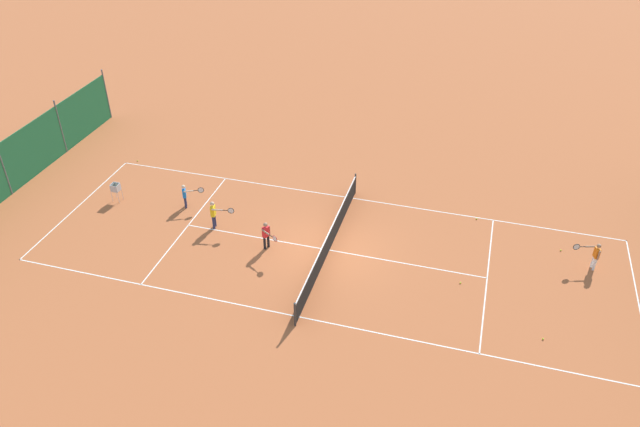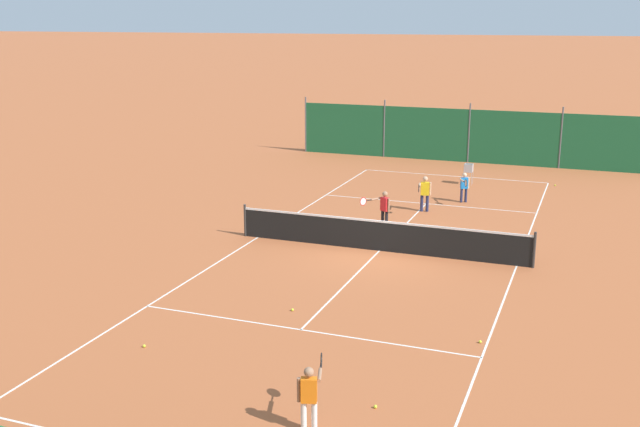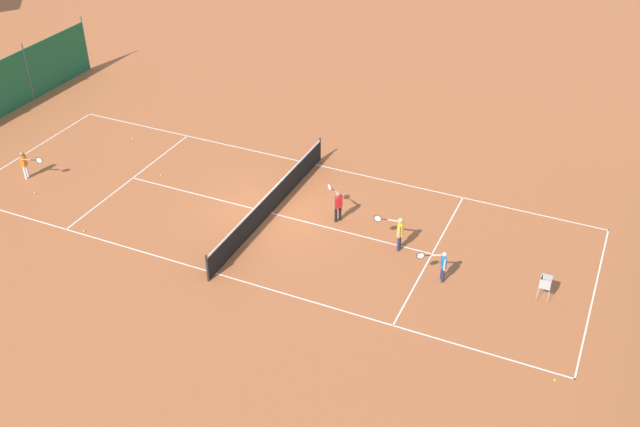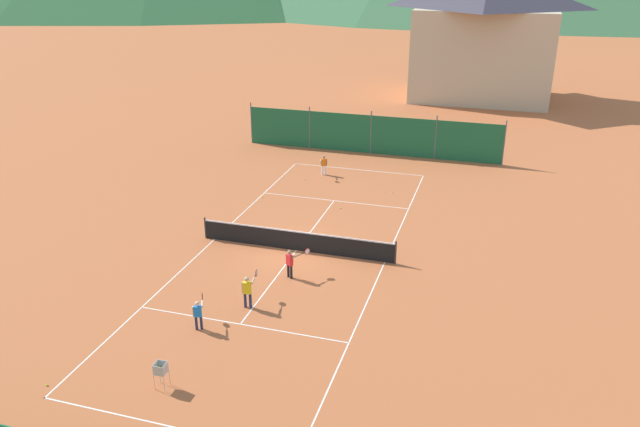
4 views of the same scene
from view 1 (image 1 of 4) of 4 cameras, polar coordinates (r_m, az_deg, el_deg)
The scene contains 14 objects.
ground_plane at distance 25.83m, azimuth 0.85°, elevation -3.36°, with size 600.00×600.00×0.00m, color #B25B33.
court_line_markings at distance 25.83m, azimuth 0.85°, elevation -3.36°, with size 8.25×23.85×0.01m.
tennis_net at distance 25.52m, azimuth 0.86°, elevation -2.48°, with size 9.18×0.08×1.06m.
windscreen_fence_near at distance 32.12m, azimuth -26.91°, elevation 3.57°, with size 17.28×0.08×2.90m.
player_near_baseline at distance 26.74m, azimuth 23.84°, elevation -3.43°, with size 0.39×1.05×1.21m.
player_far_baseline at distance 28.71m, azimuth -12.19°, elevation 1.73°, with size 0.44×1.01×1.16m.
player_far_service at distance 25.57m, azimuth -4.92°, elevation -1.87°, with size 0.85×0.87×1.27m.
player_near_service at distance 27.07m, azimuth -9.65°, elevation 0.07°, with size 0.44×1.11×1.32m.
tennis_ball_mid_court at distance 27.62m, azimuth 21.16°, elevation -3.15°, with size 0.07×0.07×0.07m, color #CCE033.
tennis_ball_service_box at distance 28.45m, azimuth 14.12°, elevation -0.47°, with size 0.07×0.07×0.07m, color #CCE033.
tennis_ball_alley_right at distance 24.78m, azimuth 12.72°, elevation -6.20°, with size 0.07×0.07×0.07m, color #CCE033.
tennis_ball_by_net_left at distance 33.32m, azimuth -16.33°, elevation 4.65°, with size 0.07×0.07×0.07m, color #CCE033.
tennis_ball_alley_left at distance 23.34m, azimuth 19.72°, elevation -10.74°, with size 0.07×0.07×0.07m, color #CCE033.
ball_hopper at distance 30.02m, azimuth -18.17°, elevation 2.19°, with size 0.36×0.36×0.89m.
Camera 1 is at (19.70, 5.30, 15.83)m, focal length 35.00 mm.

